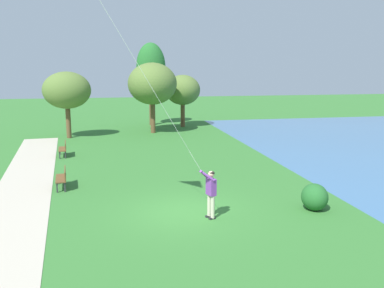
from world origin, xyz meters
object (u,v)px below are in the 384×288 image
object	(u,v)px
person_kite_flyer	(211,190)
tree_horizon_far	(152,84)
tree_behind_path	(67,91)
park_bench_near_walkway	(63,177)
tree_lakeside_far	(183,90)
lakeside_shrub	(315,197)
tree_lakeside_near	(151,68)
park_bench_far_walkway	(64,148)

from	to	relation	value
person_kite_flyer	tree_horizon_far	distance (m)	20.24
person_kite_flyer	tree_behind_path	bearing A→B (deg)	109.29
park_bench_near_walkway	tree_lakeside_far	bearing A→B (deg)	64.75
park_bench_near_walkway	lakeside_shrub	bearing A→B (deg)	-26.66
park_bench_near_walkway	tree_lakeside_near	size ratio (longest dim) A/B	0.21
park_bench_near_walkway	tree_lakeside_far	xyz separation A→B (m)	(8.55, 18.12, 2.76)
person_kite_flyer	tree_horizon_far	size ratio (longest dim) A/B	0.32
tree_lakeside_near	lakeside_shrub	world-z (taller)	tree_lakeside_near
tree_behind_path	park_bench_near_walkway	bearing A→B (deg)	-85.98
lakeside_shrub	tree_horizon_far	bearing A→B (deg)	101.61
park_bench_near_walkway	park_bench_far_walkway	bearing A→B (deg)	95.47
park_bench_far_walkway	park_bench_near_walkway	bearing A→B (deg)	-84.53
tree_behind_path	park_bench_far_walkway	bearing A→B (deg)	-87.45
tree_behind_path	lakeside_shrub	size ratio (longest dim) A/B	4.51
person_kite_flyer	tree_horizon_far	bearing A→B (deg)	90.09
person_kite_flyer	lakeside_shrub	world-z (taller)	person_kite_flyer
park_bench_far_walkway	tree_behind_path	size ratio (longest dim) A/B	0.31
park_bench_far_walkway	tree_behind_path	world-z (taller)	tree_behind_path
person_kite_flyer	tree_horizon_far	world-z (taller)	tree_horizon_far
park_bench_far_walkway	lakeside_shrub	distance (m)	15.69
park_bench_near_walkway	tree_horizon_far	world-z (taller)	tree_horizon_far
tree_horizon_far	tree_lakeside_far	xyz separation A→B (m)	(2.98, 3.04, -0.70)
tree_lakeside_far	tree_behind_path	bearing A→B (deg)	-155.62
person_kite_flyer	tree_horizon_far	xyz separation A→B (m)	(-0.03, 20.03, 2.93)
person_kite_flyer	tree_lakeside_near	bearing A→B (deg)	89.25
tree_horizon_far	tree_behind_path	size ratio (longest dim) A/B	1.14
tree_behind_path	lakeside_shrub	distance (m)	21.69
tree_behind_path	tree_lakeside_near	world-z (taller)	tree_lakeside_near
person_kite_flyer	tree_lakeside_far	xyz separation A→B (m)	(2.95, 23.07, 2.23)
tree_behind_path	lakeside_shrub	xyz separation A→B (m)	(10.63, -18.65, -3.07)
person_kite_flyer	park_bench_far_walkway	distance (m)	13.47
tree_horizon_far	lakeside_shrub	size ratio (longest dim) A/B	5.12
person_kite_flyer	lakeside_shrub	xyz separation A→B (m)	(4.06, 0.10, -0.54)
tree_behind_path	tree_lakeside_far	bearing A→B (deg)	24.38
park_bench_far_walkway	person_kite_flyer	bearing A→B (deg)	-62.29
person_kite_flyer	tree_behind_path	world-z (taller)	tree_behind_path
tree_lakeside_far	lakeside_shrub	size ratio (longest dim) A/B	4.18
tree_lakeside_far	lakeside_shrub	bearing A→B (deg)	-87.24
park_bench_near_walkway	tree_lakeside_near	world-z (taller)	tree_lakeside_near
tree_horizon_far	tree_behind_path	xyz separation A→B (m)	(-6.53, -1.27, -0.39)
park_bench_near_walkway	tree_behind_path	world-z (taller)	tree_behind_path
park_bench_near_walkway	person_kite_flyer	bearing A→B (deg)	-41.50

